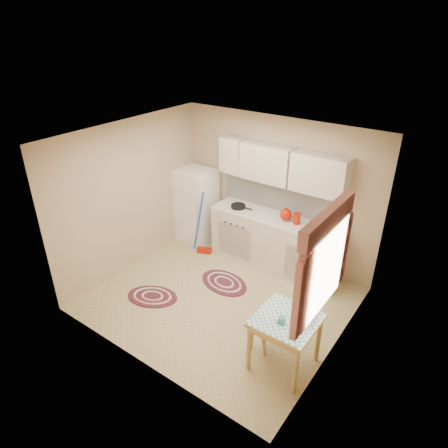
{
  "coord_description": "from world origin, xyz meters",
  "views": [
    {
      "loc": [
        2.92,
        -3.95,
        3.89
      ],
      "look_at": [
        -0.11,
        0.25,
        1.16
      ],
      "focal_mm": 32.0,
      "sensor_mm": 36.0,
      "label": 1
    }
  ],
  "objects_px": {
    "base_cabinets": "(275,243)",
    "stool": "(261,337)",
    "fridge": "(197,206)",
    "table": "(284,342)"
  },
  "relations": [
    {
      "from": "table",
      "to": "stool",
      "type": "height_order",
      "value": "table"
    },
    {
      "from": "fridge",
      "to": "stool",
      "type": "bearing_deg",
      "value": -35.49
    },
    {
      "from": "base_cabinets",
      "to": "stool",
      "type": "relative_size",
      "value": 5.36
    },
    {
      "from": "base_cabinets",
      "to": "stool",
      "type": "distance_m",
      "value": 2.04
    },
    {
      "from": "fridge",
      "to": "table",
      "type": "distance_m",
      "value": 3.43
    },
    {
      "from": "fridge",
      "to": "table",
      "type": "height_order",
      "value": "fridge"
    },
    {
      "from": "fridge",
      "to": "base_cabinets",
      "type": "relative_size",
      "value": 0.62
    },
    {
      "from": "fridge",
      "to": "stool",
      "type": "distance_m",
      "value": 3.12
    },
    {
      "from": "table",
      "to": "base_cabinets",
      "type": "bearing_deg",
      "value": 122.51
    },
    {
      "from": "fridge",
      "to": "table",
      "type": "xyz_separation_m",
      "value": [
        2.87,
        -1.84,
        -0.34
      ]
    }
  ]
}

